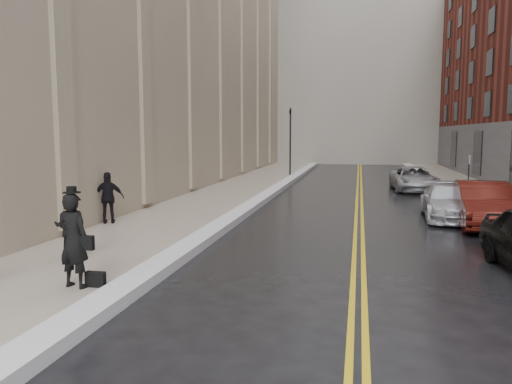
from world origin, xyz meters
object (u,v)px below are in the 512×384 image
at_px(pedestrian_a, 70,226).
at_px(car_maroon, 483,204).
at_px(car_silver_far, 414,179).
at_px(pedestrian_main, 74,240).
at_px(car_silver_near, 448,202).
at_px(pedestrian_c, 109,198).

bearing_deg(pedestrian_a, car_maroon, -161.77).
xyz_separation_m(car_maroon, car_silver_far, (-1.23, 11.24, -0.11)).
distance_m(car_maroon, pedestrian_a, 13.78).
bearing_deg(car_maroon, pedestrian_a, -142.85).
relative_size(pedestrian_main, pedestrian_a, 1.19).
bearing_deg(car_maroon, car_silver_near, 124.28).
bearing_deg(car_silver_near, pedestrian_c, -158.28).
relative_size(car_maroon, car_silver_near, 1.05).
xyz_separation_m(pedestrian_main, pedestrian_c, (-2.95, 6.97, -0.07)).
bearing_deg(car_silver_far, pedestrian_c, -133.07).
xyz_separation_m(car_silver_near, pedestrian_main, (-9.14, -11.30, 0.46)).
bearing_deg(pedestrian_c, pedestrian_main, 90.11).
distance_m(car_silver_far, pedestrian_a, 21.46).
bearing_deg(pedestrian_c, car_maroon, 169.32).
height_order(car_maroon, pedestrian_c, pedestrian_c).
xyz_separation_m(car_silver_far, pedestrian_c, (-11.77, -14.03, 0.36)).
bearing_deg(car_silver_near, car_silver_far, 93.86).
bearing_deg(car_silver_near, pedestrian_a, -137.15).
bearing_deg(car_silver_far, car_maroon, -86.84).
bearing_deg(car_silver_far, car_silver_near, -91.21).
bearing_deg(car_silver_far, pedestrian_a, -121.64).
distance_m(car_maroon, pedestrian_c, 13.30).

